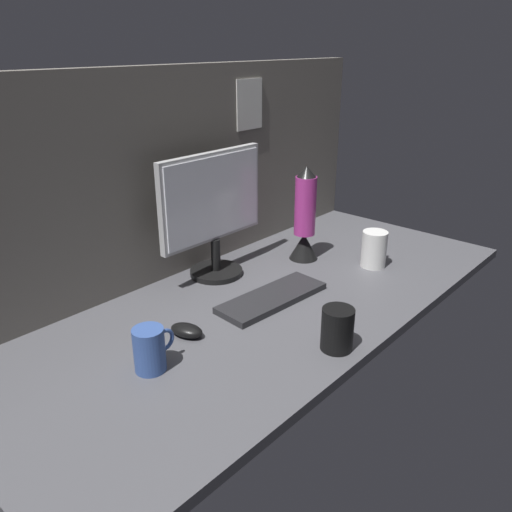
# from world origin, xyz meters

# --- Properties ---
(ground_plane) EXTENTS (1.80, 0.80, 0.03)m
(ground_plane) POSITION_xyz_m (0.00, 0.00, -0.01)
(ground_plane) COLOR #515156
(cubicle_wall_back) EXTENTS (1.80, 0.06, 0.68)m
(cubicle_wall_back) POSITION_xyz_m (0.00, 0.37, 0.34)
(cubicle_wall_back) COLOR slate
(cubicle_wall_back) RESTS_ON ground_plane
(monitor) EXTENTS (0.43, 0.18, 0.42)m
(monitor) POSITION_xyz_m (0.02, 0.25, 0.23)
(monitor) COLOR black
(monitor) RESTS_ON ground_plane
(keyboard) EXTENTS (0.38, 0.16, 0.02)m
(keyboard) POSITION_xyz_m (-0.00, -0.02, 0.01)
(keyboard) COLOR #262628
(keyboard) RESTS_ON ground_plane
(mouse) EXTENTS (0.08, 0.11, 0.03)m
(mouse) POSITION_xyz_m (-0.31, 0.02, 0.02)
(mouse) COLOR black
(mouse) RESTS_ON ground_plane
(mug_ceramic_blue) EXTENTS (0.11, 0.08, 0.11)m
(mug_ceramic_blue) POSITION_xyz_m (-0.47, -0.04, 0.06)
(mug_ceramic_blue) COLOR #38569E
(mug_ceramic_blue) RESTS_ON ground_plane
(mug_black_travel) EXTENTS (0.08, 0.08, 0.12)m
(mug_black_travel) POSITION_xyz_m (-0.09, -0.32, 0.06)
(mug_black_travel) COLOR black
(mug_black_travel) RESTS_ON ground_plane
(mug_ceramic_white) EXTENTS (0.13, 0.09, 0.13)m
(mug_ceramic_white) POSITION_xyz_m (0.45, -0.12, 0.07)
(mug_ceramic_white) COLOR white
(mug_ceramic_white) RESTS_ON ground_plane
(lava_lamp) EXTENTS (0.11, 0.11, 0.35)m
(lava_lamp) POSITION_xyz_m (0.34, 0.11, 0.14)
(lava_lamp) COLOR black
(lava_lamp) RESTS_ON ground_plane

